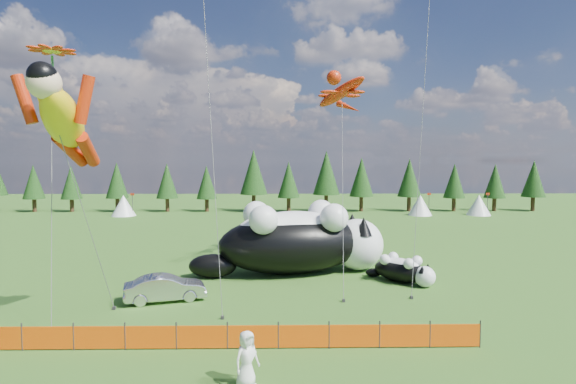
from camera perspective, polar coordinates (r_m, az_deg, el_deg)
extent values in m
plane|color=#14380A|center=(21.74, -9.44, -15.96)|extent=(160.00, 160.00, 0.00)
cylinder|color=#262626|center=(21.10, -30.70, -15.53)|extent=(0.06, 0.06, 1.10)
cylinder|color=#262626|center=(20.22, -25.57, -16.22)|extent=(0.06, 0.06, 1.10)
cylinder|color=#262626|center=(19.50, -19.98, -16.82)|extent=(0.06, 0.06, 1.10)
cylinder|color=#262626|center=(18.97, -13.99, -17.30)|extent=(0.06, 0.06, 1.10)
cylinder|color=#262626|center=(18.64, -7.70, -17.61)|extent=(0.06, 0.06, 1.10)
cylinder|color=#262626|center=(18.52, -1.23, -17.72)|extent=(0.06, 0.06, 1.10)
cylinder|color=#262626|center=(18.62, 5.24, -17.61)|extent=(0.06, 0.06, 1.10)
cylinder|color=#262626|center=(18.93, 11.55, -17.31)|extent=(0.06, 0.06, 1.10)
cylinder|color=#262626|center=(19.44, 17.58, -16.84)|extent=(0.06, 0.06, 1.10)
cylinder|color=#262626|center=(20.14, 23.21, -16.23)|extent=(0.06, 0.06, 1.10)
cube|color=#EA4E04|center=(20.65, -28.19, -16.01)|extent=(2.00, 0.04, 0.90)
cube|color=#EA4E04|center=(19.85, -22.83, -16.67)|extent=(2.00, 0.04, 0.90)
cube|color=#EA4E04|center=(19.23, -17.03, -17.22)|extent=(2.00, 0.04, 0.90)
cube|color=#EA4E04|center=(18.80, -10.87, -17.62)|extent=(2.00, 0.04, 0.90)
cube|color=#EA4E04|center=(18.57, -4.48, -17.83)|extent=(2.00, 0.04, 0.90)
cube|color=#EA4E04|center=(18.56, 2.01, -17.84)|extent=(2.00, 0.04, 0.90)
cube|color=#EA4E04|center=(18.77, 8.42, -17.63)|extent=(2.00, 0.04, 0.90)
cube|color=#EA4E04|center=(19.18, 14.61, -17.23)|extent=(2.00, 0.04, 0.90)
cube|color=#EA4E04|center=(19.78, 20.44, -16.68)|extent=(2.00, 0.04, 0.90)
ellipsoid|color=black|center=(29.62, 0.57, -6.62)|extent=(10.46, 6.45, 3.89)
ellipsoid|color=white|center=(29.45, 0.57, -4.75)|extent=(7.87, 4.69, 2.38)
sphere|color=white|center=(31.01, 8.82, -6.59)|extent=(3.46, 3.46, 3.46)
sphere|color=#FB6166|center=(31.57, 11.32, -6.43)|extent=(0.48, 0.48, 0.48)
ellipsoid|color=black|center=(29.13, -9.56, -9.24)|extent=(3.28, 2.11, 1.51)
cone|color=black|center=(29.83, 9.58, -4.32)|extent=(1.21, 1.21, 1.21)
cone|color=black|center=(31.74, 8.15, -3.80)|extent=(1.21, 1.21, 1.21)
sphere|color=white|center=(31.30, 4.22, -2.65)|extent=(1.82, 1.82, 1.82)
sphere|color=white|center=(28.65, 5.87, -3.27)|extent=(1.82, 1.82, 1.82)
sphere|color=white|center=(30.30, -4.04, -2.87)|extent=(1.82, 1.82, 1.82)
sphere|color=white|center=(27.54, -3.15, -3.55)|extent=(1.82, 1.82, 1.82)
ellipsoid|color=black|center=(28.64, 14.04, -9.67)|extent=(3.62, 3.57, 1.39)
ellipsoid|color=white|center=(28.56, 14.05, -8.99)|extent=(2.69, 2.65, 0.85)
sphere|color=white|center=(27.93, 16.98, -10.24)|extent=(1.23, 1.23, 1.23)
sphere|color=#FB6166|center=(27.72, 17.97, -10.37)|extent=(0.17, 0.17, 0.17)
ellipsoid|color=black|center=(29.65, 10.85, -9.99)|extent=(1.15, 1.14, 0.54)
cone|color=black|center=(27.50, 16.66, -9.40)|extent=(0.43, 0.43, 0.43)
cone|color=black|center=(28.14, 17.34, -9.11)|extent=(0.43, 0.43, 0.43)
sphere|color=white|center=(28.54, 16.06, -8.41)|extent=(0.65, 0.65, 0.65)
sphere|color=white|center=(27.67, 15.10, -8.78)|extent=(0.65, 0.65, 0.65)
sphere|color=white|center=(29.29, 13.21, -8.04)|extent=(0.65, 0.65, 0.65)
sphere|color=white|center=(28.44, 12.20, -8.38)|extent=(0.65, 0.65, 0.65)
imported|color=silver|center=(25.08, -15.31, -11.67)|extent=(4.43, 2.61, 1.38)
imported|color=white|center=(15.73, -5.27, -20.34)|extent=(1.07, 1.04, 1.85)
cylinder|color=#595959|center=(22.02, -23.71, -3.69)|extent=(0.03, 0.03, 9.64)
cube|color=#262626|center=(24.62, -21.23, -13.58)|extent=(0.15, 0.15, 0.16)
cylinder|color=#595959|center=(27.70, 6.89, 1.42)|extent=(0.03, 0.03, 14.95)
cube|color=#262626|center=(24.37, 7.08, -13.52)|extent=(0.15, 0.15, 0.16)
cylinder|color=#595959|center=(23.77, -27.81, 1.70)|extent=(0.03, 0.03, 14.35)
cube|color=#262626|center=(21.97, -27.85, -15.95)|extent=(0.15, 0.15, 0.16)
cube|color=#198D1E|center=(27.03, -27.63, 11.03)|extent=(0.18, 0.18, 3.89)
cylinder|color=#595959|center=(23.13, -9.78, 8.86)|extent=(0.03, 0.03, 19.06)
cube|color=#262626|center=(22.00, -8.33, -15.49)|extent=(0.15, 0.15, 0.16)
cylinder|color=#595959|center=(28.50, 16.99, 13.83)|extent=(0.03, 0.03, 25.44)
cube|color=#262626|center=(25.59, 15.41, -12.78)|extent=(0.15, 0.15, 0.16)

